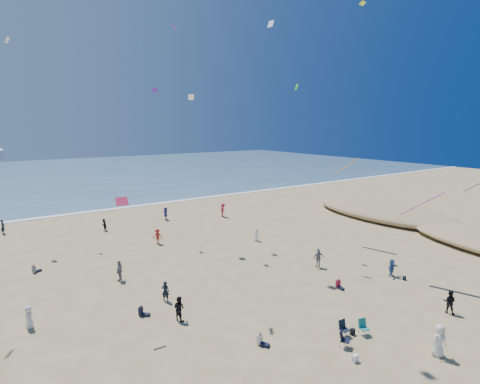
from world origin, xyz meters
TOP-DOWN VIEW (x-y plane):
  - ground at (0.00, 0.00)m, footprint 220.00×220.00m
  - ocean at (0.00, 95.00)m, footprint 220.00×100.00m
  - surf_line at (0.00, 45.00)m, footprint 220.00×1.20m
  - standing_flyers at (5.96, 18.25)m, footprint 27.87×43.10m
  - seated_group at (0.90, 6.96)m, footprint 20.55×31.60m
  - chair_cluster at (4.93, 0.33)m, footprint 2.78×1.53m
  - white_tote at (3.34, -1.21)m, footprint 0.35×0.20m
  - black_backpack at (5.42, 0.65)m, footprint 0.30×0.22m
  - navy_bag at (15.80, 3.62)m, footprint 0.28×0.18m
  - kites_aloft at (9.76, 12.34)m, footprint 37.86×43.66m

SIDE VIEW (x-z plane):
  - ground at x=0.00m, z-range 0.00..0.00m
  - ocean at x=0.00m, z-range 0.00..0.06m
  - surf_line at x=0.00m, z-range 0.00..0.08m
  - navy_bag at x=15.80m, z-range 0.00..0.34m
  - black_backpack at x=5.42m, z-range 0.00..0.38m
  - white_tote at x=3.34m, z-range 0.00..0.40m
  - seated_group at x=0.90m, z-range 0.00..0.84m
  - chair_cluster at x=4.93m, z-range 0.00..1.00m
  - standing_flyers at x=5.96m, z-range -0.10..1.82m
  - kites_aloft at x=9.76m, z-range 1.51..27.22m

